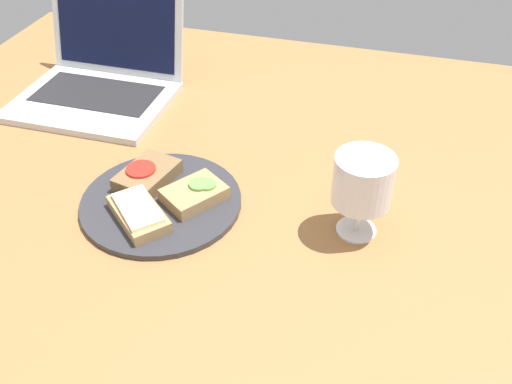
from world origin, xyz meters
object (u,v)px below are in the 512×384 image
object	(u,v)px
plate	(161,202)
sandwich_with_cheese	(138,213)
wine_glass	(363,183)
sandwich_with_cucumber	(195,193)
sandwich_with_tomato	(147,175)
laptop	(101,77)

from	to	relation	value
plate	sandwich_with_cheese	world-z (taller)	sandwich_with_cheese
sandwich_with_cheese	wine_glass	bearing A→B (deg)	13.11
sandwich_with_cucumber	sandwich_with_cheese	bearing A→B (deg)	-134.07
wine_glass	plate	bearing A→B (deg)	-175.79
sandwich_with_cheese	plate	bearing A→B (deg)	75.92
sandwich_with_tomato	sandwich_with_cucumber	distance (cm)	9.36
plate	sandwich_with_cheese	bearing A→B (deg)	-104.08
sandwich_with_cucumber	laptop	size ratio (longest dim) A/B	0.38
plate	laptop	world-z (taller)	laptop
plate	laptop	bearing A→B (deg)	130.87
wine_glass	laptop	size ratio (longest dim) A/B	0.44
plate	wine_glass	distance (cm)	31.99
sandwich_with_tomato	sandwich_with_cheese	xyz separation A→B (cm)	(2.59, -8.90, -0.11)
sandwich_with_cheese	sandwich_with_cucumber	world-z (taller)	sandwich_with_cucumber
plate	sandwich_with_cucumber	world-z (taller)	sandwich_with_cucumber
sandwich_with_cheese	wine_glass	size ratio (longest dim) A/B	0.92
sandwich_with_cheese	sandwich_with_cucumber	xyz separation A→B (cm)	(6.52, 6.74, -0.00)
sandwich_with_tomato	wine_glass	distance (cm)	35.31
plate	sandwich_with_cucumber	distance (cm)	5.69
sandwich_with_cheese	laptop	world-z (taller)	laptop
sandwich_with_cheese	laptop	distance (cm)	42.97
wine_glass	laptop	world-z (taller)	laptop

